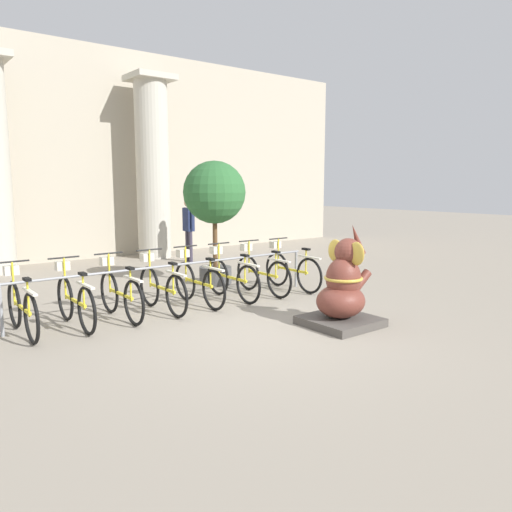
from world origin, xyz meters
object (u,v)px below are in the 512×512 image
bicycle_2 (120,293)px  person_pedestrian (189,224)px  bicycle_0 (22,307)px  bicycle_4 (198,282)px  bicycle_1 (75,300)px  elephant_statue (343,291)px  bicycle_6 (262,273)px  bicycle_5 (231,277)px  bicycle_3 (161,287)px  bicycle_7 (291,269)px  potted_tree (215,198)px

bicycle_2 → person_pedestrian: bearing=48.9°
bicycle_0 → bicycle_4: (2.93, 0.01, 0.00)m
bicycle_1 → elephant_statue: size_ratio=1.08×
bicycle_2 → bicycle_4: bearing=1.0°
bicycle_0 → bicycle_2: bearing=-0.7°
bicycle_0 → bicycle_2: size_ratio=1.00×
bicycle_6 → bicycle_5: bearing=-179.6°
bicycle_1 → bicycle_6: bearing=1.0°
bicycle_3 → bicycle_7: size_ratio=1.00×
bicycle_1 → bicycle_4: 2.20m
bicycle_3 → bicycle_4: same height
bicycle_0 → potted_tree: size_ratio=0.64×
bicycle_1 → bicycle_2: bearing=2.6°
bicycle_2 → bicycle_4: size_ratio=1.00×
bicycle_2 → bicycle_4: 1.47m
bicycle_5 → elephant_statue: 2.50m
bicycle_3 → bicycle_4: bearing=2.0°
bicycle_3 → bicycle_5: (1.47, 0.02, 0.00)m
person_pedestrian → elephant_statue: bearing=-100.8°
bicycle_3 → elephant_statue: 3.05m
bicycle_3 → bicycle_6: size_ratio=1.00×
bicycle_1 → potted_tree: size_ratio=0.64×
bicycle_4 → potted_tree: potted_tree is taller
bicycle_5 → bicycle_3: bearing=-179.1°
bicycle_1 → bicycle_3: (1.47, 0.03, 0.00)m
elephant_statue → bicycle_0: bearing=148.3°
bicycle_5 → bicycle_0: bearing=-179.9°
bicycle_5 → potted_tree: size_ratio=0.64×
bicycle_7 → potted_tree: 2.23m
bicycle_0 → bicycle_6: (4.40, 0.01, 0.00)m
bicycle_3 → elephant_statue: (1.80, -2.45, 0.12)m
bicycle_0 → potted_tree: potted_tree is taller
bicycle_0 → bicycle_7: bearing=-0.5°
bicycle_1 → bicycle_7: 4.40m
bicycle_4 → bicycle_5: size_ratio=1.00×
bicycle_0 → bicycle_7: same height
bicycle_4 → person_pedestrian: size_ratio=0.97×
bicycle_5 → bicycle_6: 0.73m
person_pedestrian → potted_tree: potted_tree is taller
bicycle_6 → person_pedestrian: bearing=78.2°
bicycle_5 → elephant_statue: (0.34, -2.48, 0.12)m
bicycle_0 → elephant_statue: bearing=-31.7°
bicycle_3 → potted_tree: bearing=35.3°
bicycle_2 → person_pedestrian: person_pedestrian is taller
bicycle_4 → person_pedestrian: (2.38, 4.39, 0.64)m
bicycle_1 → bicycle_7: size_ratio=1.00×
bicycle_7 → elephant_statue: bearing=-114.9°
bicycle_2 → bicycle_3: (0.73, 0.00, 0.00)m
bicycle_6 → potted_tree: potted_tree is taller
bicycle_6 → bicycle_7: bearing=-4.1°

